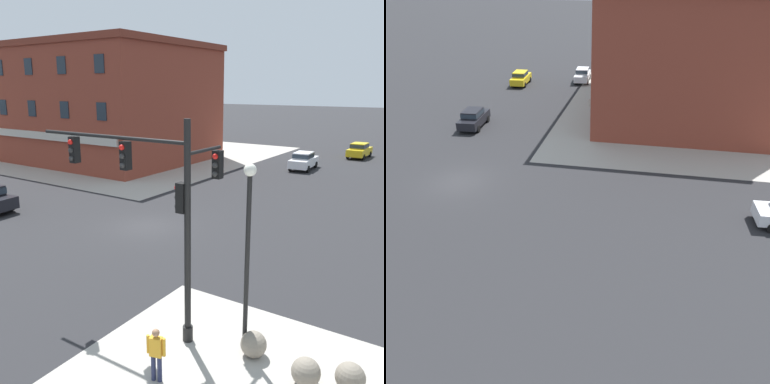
# 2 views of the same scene
# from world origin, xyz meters

# --- Properties ---
(ground_plane) EXTENTS (320.00, 320.00, 0.00)m
(ground_plane) POSITION_xyz_m (0.00, 0.00, 0.00)
(ground_plane) COLOR #262628
(sidewalk_far_corner) EXTENTS (32.00, 32.00, 0.02)m
(sidewalk_far_corner) POSITION_xyz_m (-20.00, 20.00, 0.00)
(sidewalk_far_corner) COLOR #A8A399
(sidewalk_far_corner) RESTS_ON ground
(traffic_signal_main) EXTENTS (6.26, 2.09, 6.91)m
(traffic_signal_main) POSITION_xyz_m (7.17, -7.80, 4.46)
(traffic_signal_main) COLOR black
(traffic_signal_main) RESTS_ON ground
(bollard_sphere_curb_a) EXTENTS (0.78, 0.78, 0.78)m
(bollard_sphere_curb_a) POSITION_xyz_m (10.38, -7.58, 0.39)
(bollard_sphere_curb_a) COLOR gray
(bollard_sphere_curb_a) RESTS_ON ground
(bollard_sphere_curb_b) EXTENTS (0.78, 0.78, 0.78)m
(bollard_sphere_curb_b) POSITION_xyz_m (12.09, -7.95, 0.39)
(bollard_sphere_curb_b) COLOR gray
(bollard_sphere_curb_b) RESTS_ON ground
(bollard_sphere_curb_c) EXTENTS (0.78, 0.78, 0.78)m
(bollard_sphere_curb_c) POSITION_xyz_m (13.13, -7.51, 0.39)
(bollard_sphere_curb_c) COLOR gray
(bollard_sphere_curb_c) RESTS_ON ground
(pedestrian_with_bag) EXTENTS (0.54, 0.28, 1.56)m
(pedestrian_with_bag) POSITION_xyz_m (8.69, -10.03, 0.88)
(pedestrian_with_bag) COLOR #232847
(pedestrian_with_bag) RESTS_ON ground
(street_lamp_corner_near) EXTENTS (0.36, 0.36, 5.73)m
(street_lamp_corner_near) POSITION_xyz_m (10.00, -7.41, 3.56)
(street_lamp_corner_near) COLOR black
(street_lamp_corner_near) RESTS_ON ground
(car_main_northbound_near) EXTENTS (2.08, 4.49, 1.68)m
(car_main_northbound_near) POSITION_xyz_m (1.45, 21.77, 0.92)
(car_main_northbound_near) COLOR silver
(car_main_northbound_near) RESTS_ON ground
(car_main_southbound_near) EXTENTS (2.01, 4.46, 1.68)m
(car_main_southbound_near) POSITION_xyz_m (4.30, 31.89, 0.92)
(car_main_southbound_near) COLOR gold
(car_main_southbound_near) RESTS_ON ground
(storefront_block_near_corner) EXTENTS (23.67, 16.82, 12.11)m
(storefront_block_near_corner) POSITION_xyz_m (-20.60, 16.20, 6.06)
(storefront_block_near_corner) COLOR brown
(storefront_block_near_corner) RESTS_ON ground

